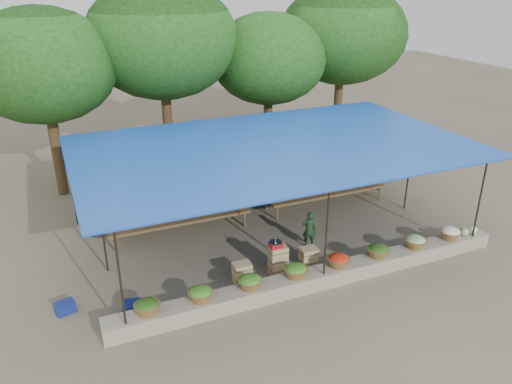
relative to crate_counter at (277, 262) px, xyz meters
name	(u,v)px	position (x,y,z in m)	size (l,w,h in m)	color
ground	(273,236)	(0.76, 1.84, -0.31)	(60.00, 60.00, 0.00)	brown
stone_curb	(320,277)	(0.76, -0.91, -0.11)	(10.60, 0.55, 0.40)	gray
stall_canopy	(274,150)	(0.76, 1.90, 2.37)	(10.80, 6.60, 2.82)	black
produce_baskets	(318,266)	(0.66, -0.91, 0.25)	(8.98, 0.58, 0.34)	brown
netting_backdrop	(235,163)	(0.76, 4.99, 0.94)	(10.60, 0.06, 2.50)	#1B4017
tree_row	(217,47)	(1.27, 7.92, 4.39)	(16.51, 5.50, 7.12)	#3C2A16
fruit_table_left	(179,214)	(-1.73, 3.19, 0.30)	(4.21, 0.95, 0.93)	brown
fruit_table_right	(324,187)	(3.27, 3.19, 0.30)	(4.21, 0.95, 0.93)	brown
crate_counter	(277,262)	(0.00, 0.00, 0.00)	(2.36, 0.36, 0.77)	tan
weighing_scale	(275,244)	(-0.05, 0.00, 0.54)	(0.33, 0.33, 0.35)	red
vendor_seated	(309,229)	(1.43, 0.89, 0.22)	(0.39, 0.26, 1.07)	#18351A
customer_left	(103,210)	(-3.81, 3.79, 0.55)	(0.84, 0.65, 1.73)	slate
customer_mid	(294,176)	(2.66, 4.20, 0.44)	(0.97, 0.56, 1.50)	slate
customer_right	(376,164)	(5.66, 3.71, 0.59)	(1.05, 0.44, 1.80)	slate
blue_crate_front	(135,309)	(-3.72, -0.30, -0.15)	(0.53, 0.38, 0.32)	navy
blue_crate_back	(65,307)	(-5.18, 0.43, -0.18)	(0.43, 0.31, 0.26)	navy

